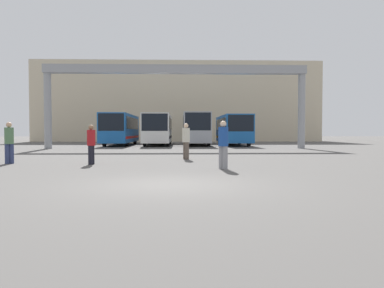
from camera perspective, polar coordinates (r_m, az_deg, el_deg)
The scene contains 11 objects.
ground_plane at distance 10.23m, azimuth -3.68°, elevation -6.21°, with size 200.00×200.00×0.00m, color #514F4C.
building_backdrop at distance 58.79m, azimuth -2.18°, elevation 6.11°, with size 41.15×12.00×11.45m.
overhead_gantry at distance 31.82m, azimuth -2.46°, elevation 9.62°, with size 21.94×0.80×6.99m.
bus_slot_0 at distance 40.01m, azimuth -10.80°, elevation 2.45°, with size 2.57×11.15×3.18m.
bus_slot_1 at distance 39.51m, azimuth -5.18°, elevation 2.48°, with size 2.61×10.99×3.17m.
bus_slot_2 at distance 39.29m, azimuth 0.54°, elevation 2.57°, with size 2.59×10.62×3.27m.
bus_slot_3 at distance 39.37m, azimuth 6.28°, elevation 2.39°, with size 2.62×10.05×3.07m.
pedestrian_near_right at distance 16.96m, azimuth -15.11°, elevation 0.09°, with size 0.36×0.36×1.74m.
pedestrian_near_center at distance 19.37m, azimuth -0.91°, elevation 0.58°, with size 0.39×0.39×1.87m.
pedestrian_far_center at distance 14.40m, azimuth 4.78°, elevation 0.08°, with size 0.39×0.39×1.85m.
pedestrian_mid_right at distance 18.60m, azimuth -26.09°, elevation 0.32°, with size 0.39×0.39×1.86m.
Camera 1 is at (0.33, -10.12, 1.45)m, focal length 35.00 mm.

